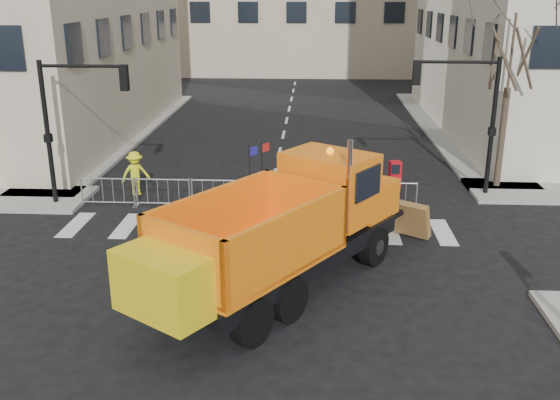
# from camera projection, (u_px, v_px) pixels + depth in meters

# --- Properties ---
(ground) EXTENTS (120.00, 120.00, 0.00)m
(ground) POSITION_uv_depth(u_px,v_px,m) (245.00, 306.00, 16.09)
(ground) COLOR black
(ground) RESTS_ON ground
(sidewalk_back) EXTENTS (64.00, 5.00, 0.15)m
(sidewalk_back) POSITION_uv_depth(u_px,v_px,m) (269.00, 199.00, 24.10)
(sidewalk_back) COLOR gray
(sidewalk_back) RESTS_ON ground
(traffic_light_left) EXTENTS (0.18, 0.18, 5.40)m
(traffic_light_left) POSITION_uv_depth(u_px,v_px,m) (48.00, 135.00, 22.73)
(traffic_light_left) COLOR black
(traffic_light_left) RESTS_ON ground
(traffic_light_right) EXTENTS (0.18, 0.18, 5.40)m
(traffic_light_right) POSITION_uv_depth(u_px,v_px,m) (492.00, 129.00, 23.77)
(traffic_light_right) COLOR black
(traffic_light_right) RESTS_ON ground
(crowd_barriers) EXTENTS (12.60, 0.60, 1.10)m
(crowd_barriers) POSITION_uv_depth(u_px,v_px,m) (247.00, 194.00, 23.14)
(crowd_barriers) COLOR #9EA0A5
(crowd_barriers) RESTS_ON ground
(street_tree) EXTENTS (3.00, 3.00, 7.50)m
(street_tree) POSITION_uv_depth(u_px,v_px,m) (506.00, 97.00, 24.34)
(street_tree) COLOR #382B21
(street_tree) RESTS_ON ground
(plow_truck) EXTENTS (8.22, 10.23, 4.07)m
(plow_truck) POSITION_uv_depth(u_px,v_px,m) (281.00, 229.00, 16.33)
(plow_truck) COLOR black
(plow_truck) RESTS_ON ground
(cop_a) EXTENTS (0.67, 0.46, 1.80)m
(cop_a) POSITION_uv_depth(u_px,v_px,m) (358.00, 201.00, 21.26)
(cop_a) COLOR black
(cop_a) RESTS_ON ground
(cop_b) EXTENTS (0.94, 0.81, 1.68)m
(cop_b) POSITION_uv_depth(u_px,v_px,m) (338.00, 198.00, 21.80)
(cop_b) COLOR black
(cop_b) RESTS_ON ground
(cop_c) EXTENTS (1.04, 1.18, 1.92)m
(cop_c) POSITION_uv_depth(u_px,v_px,m) (375.00, 204.00, 20.76)
(cop_c) COLOR black
(cop_c) RESTS_ON ground
(worker) EXTENTS (1.29, 1.12, 1.73)m
(worker) POSITION_uv_depth(u_px,v_px,m) (135.00, 173.00, 24.04)
(worker) COLOR yellow
(worker) RESTS_ON sidewalk_back
(newspaper_box) EXTENTS (0.52, 0.48, 1.10)m
(newspaper_box) POSITION_uv_depth(u_px,v_px,m) (395.00, 175.00, 25.01)
(newspaper_box) COLOR #B60E17
(newspaper_box) RESTS_ON sidewalk_back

